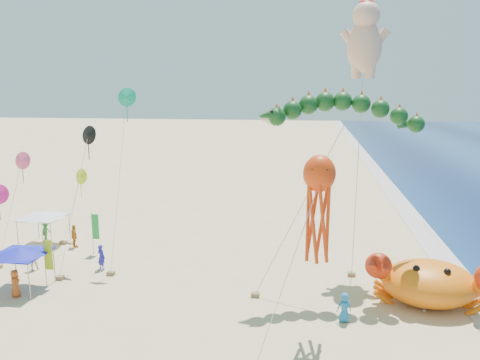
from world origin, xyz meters
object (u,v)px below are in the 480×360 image
canopy_blue (20,251)px  canopy_white (43,215)px  cherub_kite (365,37)px  crab_inflatable (429,282)px  octopus_kite (318,201)px  dragon_kite (342,117)px

canopy_blue → canopy_white: bearing=112.5°
cherub_kite → canopy_white: cherub_kite is taller
canopy_blue → canopy_white: (-3.27, 7.89, 0.00)m
canopy_blue → cherub_kite: bearing=21.9°
crab_inflatable → cherub_kite: cherub_kite is taller
crab_inflatable → canopy_white: crab_inflatable is taller
octopus_kite → cherub_kite: bearing=75.0°
canopy_blue → dragon_kite: bearing=9.8°
cherub_kite → canopy_white: bearing=-179.2°
dragon_kite → canopy_blue: (-18.94, -3.29, -8.04)m
crab_inflatable → canopy_blue: (-24.05, -1.58, 1.08)m
crab_inflatable → octopus_kite: 9.33m
dragon_kite → canopy_white: (-22.21, 4.60, -8.04)m
dragon_kite → canopy_blue: bearing=-170.2°
crab_inflatable → canopy_blue: crab_inflatable is taller
octopus_kite → canopy_blue: bearing=172.0°
cherub_kite → crab_inflatable: bearing=-61.9°
crab_inflatable → dragon_kite: (-5.11, 1.71, 9.12)m
cherub_kite → octopus_kite: 14.03m
dragon_kite → octopus_kite: (-1.31, -5.76, -3.69)m
octopus_kite → canopy_blue: size_ratio=2.79×
crab_inflatable → octopus_kite: (-6.42, -4.05, 5.43)m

